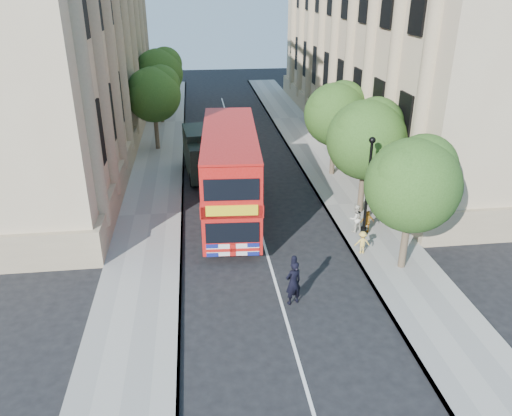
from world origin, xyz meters
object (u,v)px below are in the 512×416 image
object	(u,v)px
double_decker_bus	(230,172)
box_van	(203,155)
police_constable	(293,283)
woman_pedestrian	(356,218)
lamp_post	(367,192)

from	to	relation	value
double_decker_bus	box_van	bearing A→B (deg)	104.79
double_decker_bus	box_van	xyz separation A→B (m)	(-1.31, 6.62, -1.17)
police_constable	woman_pedestrian	xyz separation A→B (m)	(4.30, 5.58, -0.10)
double_decker_bus	lamp_post	bearing A→B (deg)	-24.02
lamp_post	woman_pedestrian	size ratio (longest dim) A/B	3.50
double_decker_bus	woman_pedestrian	world-z (taller)	double_decker_bus
lamp_post	double_decker_bus	world-z (taller)	lamp_post
police_constable	woman_pedestrian	bearing A→B (deg)	-149.48
lamp_post	box_van	world-z (taller)	lamp_post
lamp_post	police_constable	world-z (taller)	lamp_post
double_decker_bus	box_van	world-z (taller)	double_decker_bus
lamp_post	double_decker_bus	bearing A→B (deg)	152.39
police_constable	lamp_post	bearing A→B (deg)	-154.15
woman_pedestrian	box_van	bearing A→B (deg)	-67.89
box_van	woman_pedestrian	distance (m)	11.97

